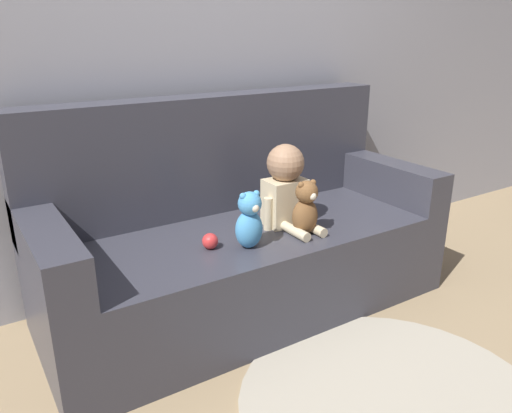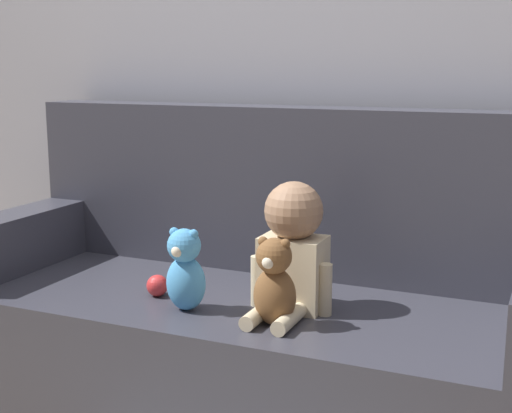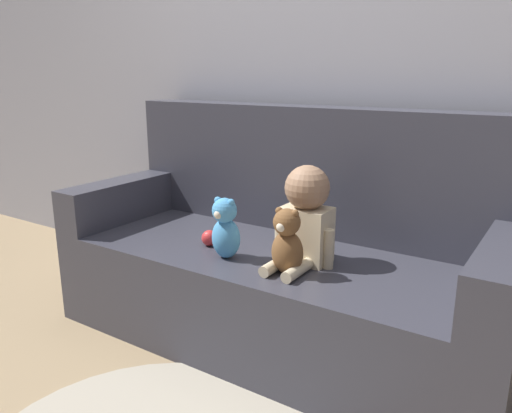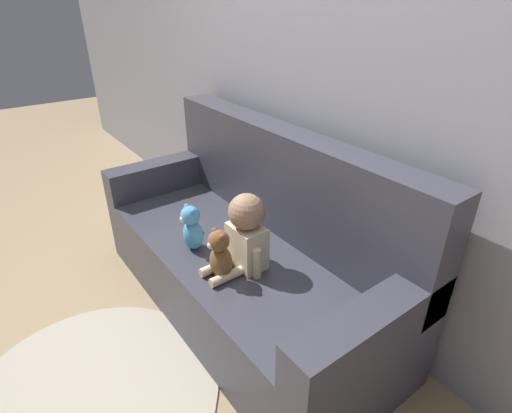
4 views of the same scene
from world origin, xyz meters
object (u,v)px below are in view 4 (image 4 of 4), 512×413
Objects in this scene: teddy_bear_brown at (220,254)px; toy_ball at (193,226)px; person_baby at (245,233)px; plush_toy_side at (192,228)px; couch at (249,253)px.

teddy_bear_brown reaches higher than toy_ball.
plush_toy_side is (-0.29, -0.14, -0.06)m from person_baby.
person_baby is at bearing -39.74° from couch.
couch is at bearing 67.81° from plush_toy_side.
plush_toy_side is at bearing 178.03° from teddy_bear_brown.
couch is 0.36m from person_baby.
teddy_bear_brown is (0.18, -0.29, 0.21)m from couch.
person_baby is 5.61× the size of toy_ball.
couch is 7.55× the size of teddy_bear_brown.
couch is 0.35m from toy_ball.
couch reaches higher than person_baby.
teddy_bear_brown is 0.29m from plush_toy_side.
teddy_bear_brown is 3.70× the size of toy_ball.
person_baby is 0.47m from toy_ball.
person_baby reaches higher than teddy_bear_brown.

